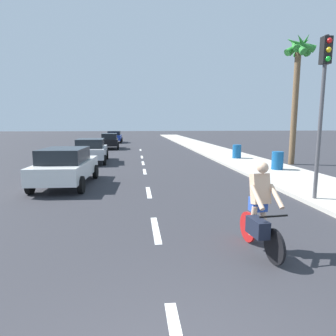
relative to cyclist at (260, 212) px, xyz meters
name	(u,v)px	position (x,y,z in m)	size (l,w,h in m)	color
ground_plane	(142,158)	(-1.95, 16.77, -0.83)	(160.00, 160.00, 0.00)	#2D2D33
sidewalk_strip	(221,153)	(4.79, 18.77, -0.76)	(3.60, 80.00, 0.14)	#B2ADA3
lane_stripe_1	(156,229)	(-1.95, 1.49, -0.83)	(0.16, 1.80, 0.01)	white
lane_stripe_2	(149,192)	(-1.95, 5.39, -0.83)	(0.16, 1.80, 0.01)	white
lane_stripe_3	(145,172)	(-1.95, 10.19, -0.83)	(0.16, 1.80, 0.01)	white
lane_stripe_4	(143,163)	(-1.95, 13.58, -0.83)	(0.16, 1.80, 0.01)	white
lane_stripe_5	(142,157)	(-1.95, 17.10, -0.83)	(0.16, 1.80, 0.01)	white
lane_stripe_6	(140,150)	(-1.95, 23.26, -0.83)	(0.16, 1.80, 0.01)	white
cyclist	(260,212)	(0.00, 0.00, 0.00)	(0.66, 1.71, 1.82)	black
parked_car_white	(66,166)	(-5.28, 6.99, 0.01)	(2.17, 4.45, 1.57)	white
parked_car_silver	(91,150)	(-5.34, 14.37, 0.01)	(2.23, 4.55, 1.57)	#B7BABF
parked_car_black	(110,141)	(-5.04, 24.95, 0.01)	(2.00, 4.04, 1.57)	black
parked_car_blue	(114,136)	(-5.23, 34.70, 0.01)	(1.99, 4.31, 1.57)	#1E389E
palm_tree_mid	(298,64)	(7.40, 12.06, 5.27)	(1.91, 1.66, 7.95)	brown
traffic_signal	(323,89)	(3.39, 3.39, 2.78)	(0.28, 0.33, 5.20)	#4C4C51
trash_bin_near	(277,160)	(5.08, 9.33, -0.22)	(0.60, 0.60, 0.95)	#14518C
trash_bin_far	(237,151)	(4.69, 14.53, -0.22)	(0.60, 0.60, 0.94)	#14518C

